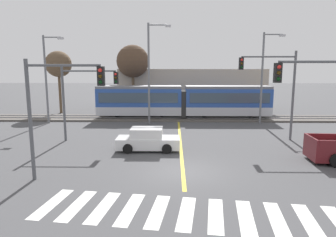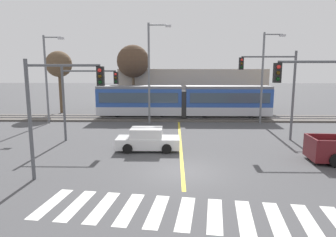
% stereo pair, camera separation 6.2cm
% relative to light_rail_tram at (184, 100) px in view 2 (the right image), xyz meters
% --- Properties ---
extents(ground_plane, '(200.00, 200.00, 0.00)m').
position_rel_light_rail_tram_xyz_m(ground_plane, '(-0.53, -16.95, -2.05)').
color(ground_plane, '#474749').
extents(track_bed, '(120.00, 4.00, 0.18)m').
position_rel_light_rail_tram_xyz_m(track_bed, '(-0.53, 0.01, -1.96)').
color(track_bed, '#56514C').
rests_on(track_bed, ground).
extents(rail_near, '(120.00, 0.08, 0.10)m').
position_rel_light_rail_tram_xyz_m(rail_near, '(-0.53, -0.71, -1.82)').
color(rail_near, '#939399').
rests_on(rail_near, track_bed).
extents(rail_far, '(120.00, 0.08, 0.10)m').
position_rel_light_rail_tram_xyz_m(rail_far, '(-0.53, 0.73, -1.82)').
color(rail_far, '#939399').
rests_on(rail_far, track_bed).
extents(light_rail_tram, '(18.50, 2.64, 3.43)m').
position_rel_light_rail_tram_xyz_m(light_rail_tram, '(0.00, 0.00, 0.00)').
color(light_rail_tram, '#B7BAC1').
rests_on(light_rail_tram, track_bed).
extents(crosswalk_stripe_0, '(0.92, 2.85, 0.01)m').
position_rel_light_rail_tram_xyz_m(crosswalk_stripe_0, '(-5.99, -20.89, -2.04)').
color(crosswalk_stripe_0, silver).
rests_on(crosswalk_stripe_0, ground).
extents(crosswalk_stripe_1, '(0.92, 2.85, 0.01)m').
position_rel_light_rail_tram_xyz_m(crosswalk_stripe_1, '(-4.90, -21.04, -2.04)').
color(crosswalk_stripe_1, silver).
rests_on(crosswalk_stripe_1, ground).
extents(crosswalk_stripe_2, '(0.92, 2.85, 0.01)m').
position_rel_light_rail_tram_xyz_m(crosswalk_stripe_2, '(-3.81, -21.18, -2.04)').
color(crosswalk_stripe_2, silver).
rests_on(crosswalk_stripe_2, ground).
extents(crosswalk_stripe_3, '(0.92, 2.85, 0.01)m').
position_rel_light_rail_tram_xyz_m(crosswalk_stripe_3, '(-2.72, -21.32, -2.04)').
color(crosswalk_stripe_3, silver).
rests_on(crosswalk_stripe_3, ground).
extents(crosswalk_stripe_4, '(0.92, 2.85, 0.01)m').
position_rel_light_rail_tram_xyz_m(crosswalk_stripe_4, '(-1.62, -21.47, -2.04)').
color(crosswalk_stripe_4, silver).
rests_on(crosswalk_stripe_4, ground).
extents(crosswalk_stripe_5, '(0.92, 2.85, 0.01)m').
position_rel_light_rail_tram_xyz_m(crosswalk_stripe_5, '(-0.53, -21.61, -2.04)').
color(crosswalk_stripe_5, silver).
rests_on(crosswalk_stripe_5, ground).
extents(crosswalk_stripe_6, '(0.92, 2.85, 0.01)m').
position_rel_light_rail_tram_xyz_m(crosswalk_stripe_6, '(0.56, -21.75, -2.04)').
color(crosswalk_stripe_6, silver).
rests_on(crosswalk_stripe_6, ground).
extents(crosswalk_stripe_7, '(0.92, 2.85, 0.01)m').
position_rel_light_rail_tram_xyz_m(crosswalk_stripe_7, '(1.65, -21.90, -2.04)').
color(crosswalk_stripe_7, silver).
rests_on(crosswalk_stripe_7, ground).
extents(crosswalk_stripe_8, '(0.92, 2.85, 0.01)m').
position_rel_light_rail_tram_xyz_m(crosswalk_stripe_8, '(2.74, -22.04, -2.04)').
color(crosswalk_stripe_8, silver).
rests_on(crosswalk_stripe_8, ground).
extents(crosswalk_stripe_9, '(0.92, 2.85, 0.01)m').
position_rel_light_rail_tram_xyz_m(crosswalk_stripe_9, '(3.83, -22.18, -2.04)').
color(crosswalk_stripe_9, silver).
rests_on(crosswalk_stripe_9, ground).
extents(lane_centre_line, '(0.20, 17.62, 0.01)m').
position_rel_light_rail_tram_xyz_m(lane_centre_line, '(-0.53, -10.80, -2.05)').
color(lane_centre_line, gold).
rests_on(lane_centre_line, ground).
extents(sedan_crossing, '(4.22, 1.95, 1.52)m').
position_rel_light_rail_tram_xyz_m(sedan_crossing, '(-2.76, -12.71, -1.35)').
color(sedan_crossing, silver).
rests_on(sedan_crossing, ground).
extents(traffic_light_near_right, '(3.75, 0.38, 6.07)m').
position_rel_light_rail_tram_xyz_m(traffic_light_near_right, '(5.98, -18.29, 2.00)').
color(traffic_light_near_right, '#515459').
rests_on(traffic_light_near_right, ground).
extents(traffic_light_near_left, '(3.75, 0.38, 5.88)m').
position_rel_light_rail_tram_xyz_m(traffic_light_near_left, '(-6.66, -18.25, 1.90)').
color(traffic_light_near_left, '#515459').
rests_on(traffic_light_near_left, ground).
extents(traffic_light_mid_right, '(4.25, 0.38, 6.73)m').
position_rel_light_rail_tram_xyz_m(traffic_light_mid_right, '(6.62, -9.52, 2.41)').
color(traffic_light_mid_right, '#515459').
rests_on(traffic_light_mid_right, ground).
extents(traffic_light_mid_left, '(4.25, 0.38, 5.76)m').
position_rel_light_rail_tram_xyz_m(traffic_light_mid_left, '(-7.81, -10.11, 1.77)').
color(traffic_light_mid_left, '#515459').
rests_on(traffic_light_mid_left, ground).
extents(street_lamp_west, '(2.08, 0.28, 8.62)m').
position_rel_light_rail_tram_xyz_m(street_lamp_west, '(-13.48, -2.75, 2.83)').
color(street_lamp_west, slate).
rests_on(street_lamp_west, ground).
extents(street_lamp_centre, '(2.24, 0.28, 9.70)m').
position_rel_light_rail_tram_xyz_m(street_lamp_centre, '(-3.27, -3.09, 3.40)').
color(street_lamp_centre, slate).
rests_on(street_lamp_centre, ground).
extents(street_lamp_east, '(2.10, 0.28, 8.85)m').
position_rel_light_rail_tram_xyz_m(street_lamp_east, '(7.74, -2.68, 2.95)').
color(street_lamp_east, slate).
rests_on(street_lamp_east, ground).
extents(bare_tree_far_west, '(3.13, 3.13, 7.54)m').
position_rel_light_rail_tram_xyz_m(bare_tree_far_west, '(-15.00, 4.19, 3.87)').
color(bare_tree_far_west, brown).
rests_on(bare_tree_far_west, ground).
extents(bare_tree_west, '(3.96, 3.96, 8.31)m').
position_rel_light_rail_tram_xyz_m(bare_tree_west, '(-6.09, 4.96, 4.25)').
color(bare_tree_west, brown).
rests_on(bare_tree_west, ground).
extents(building_backdrop_far, '(18.97, 6.00, 5.39)m').
position_rel_light_rail_tram_xyz_m(building_backdrop_far, '(1.32, 8.51, 0.64)').
color(building_backdrop_far, tan).
rests_on(building_backdrop_far, ground).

